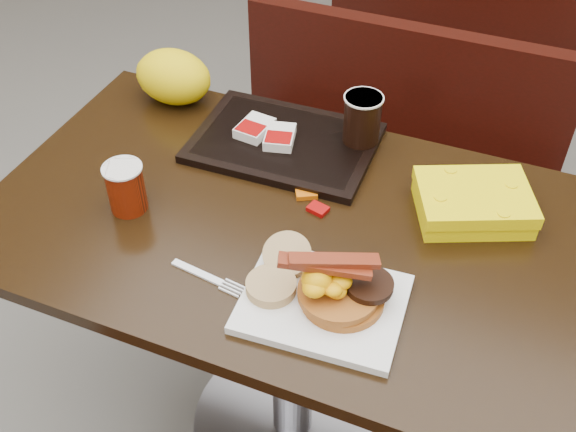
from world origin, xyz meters
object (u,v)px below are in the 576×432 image
at_px(bench_near_n, 380,168).
at_px(hashbrown_sleeve_right, 280,137).
at_px(table_near, 293,341).
at_px(fork, 198,272).
at_px(coffee_cup_far, 362,119).
at_px(clamshell, 473,203).
at_px(tray, 284,143).
at_px(hashbrown_sleeve_left, 255,128).
at_px(coffee_cup_near, 126,188).
at_px(platter, 323,304).
at_px(bench_far_s, 463,1).
at_px(pancake_stack, 343,294).
at_px(knife, 389,311).
at_px(paper_bag, 173,77).

xyz_separation_m(bench_near_n, hashbrown_sleeve_right, (-0.11, -0.50, 0.42)).
relative_size(table_near, bench_near_n, 1.20).
xyz_separation_m(fork, coffee_cup_far, (0.15, 0.46, 0.07)).
bearing_deg(clamshell, tray, 147.70).
bearing_deg(hashbrown_sleeve_left, coffee_cup_far, 22.52).
bearing_deg(coffee_cup_near, fork, -27.09).
bearing_deg(coffee_cup_far, platter, -79.95).
relative_size(bench_near_n, bench_far_s, 1.00).
height_order(fork, hashbrown_sleeve_left, hashbrown_sleeve_left).
bearing_deg(tray, table_near, -64.41).
relative_size(pancake_stack, coffee_cup_near, 1.41).
relative_size(bench_near_n, hashbrown_sleeve_left, 11.99).
xyz_separation_m(platter, pancake_stack, (0.03, 0.01, 0.02)).
distance_m(coffee_cup_near, fork, 0.23).
distance_m(bench_far_s, tray, 1.74).
distance_m(platter, hashbrown_sleeve_right, 0.45).
bearing_deg(coffee_cup_far, bench_far_s, 91.51).
bearing_deg(hashbrown_sleeve_right, coffee_cup_far, 10.35).
height_order(coffee_cup_near, knife, coffee_cup_near).
xyz_separation_m(knife, coffee_cup_far, (-0.19, 0.42, 0.07)).
bearing_deg(coffee_cup_far, hashbrown_sleeve_right, -155.79).
distance_m(knife, coffee_cup_far, 0.47).
bearing_deg(hashbrown_sleeve_left, paper_bag, 170.14).
height_order(bench_far_s, coffee_cup_near, coffee_cup_near).
bearing_deg(knife, clamshell, 160.03).
bearing_deg(bench_near_n, coffee_cup_far, -84.23).
bearing_deg(pancake_stack, hashbrown_sleeve_left, 131.27).
distance_m(hashbrown_sleeve_right, clamshell, 0.43).
distance_m(tray, hashbrown_sleeve_left, 0.07).
height_order(pancake_stack, hashbrown_sleeve_left, pancake_stack).
relative_size(fork, clamshell, 0.69).
bearing_deg(hashbrown_sleeve_left, bench_near_n, 76.82).
relative_size(knife, coffee_cup_far, 1.63).
height_order(table_near, bench_near_n, table_near).
bearing_deg(bench_near_n, pancake_stack, -80.01).
distance_m(tray, paper_bag, 0.32).
height_order(table_near, platter, platter).
bearing_deg(hashbrown_sleeve_left, pancake_stack, -41.87).
bearing_deg(paper_bag, bench_near_n, 45.18).
relative_size(pancake_stack, coffee_cup_far, 1.32).
bearing_deg(paper_bag, clamshell, -10.47).
relative_size(fork, knife, 0.84).
bearing_deg(hashbrown_sleeve_right, bench_far_s, 72.27).
relative_size(hashbrown_sleeve_right, coffee_cup_far, 0.77).
bearing_deg(hashbrown_sleeve_right, knife, -59.13).
distance_m(bench_far_s, hashbrown_sleeve_left, 1.75).
height_order(platter, hashbrown_sleeve_right, hashbrown_sleeve_right).
bearing_deg(platter, bench_far_s, 89.65).
xyz_separation_m(table_near, tray, (-0.11, 0.21, 0.38)).
bearing_deg(table_near, fork, -119.89).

